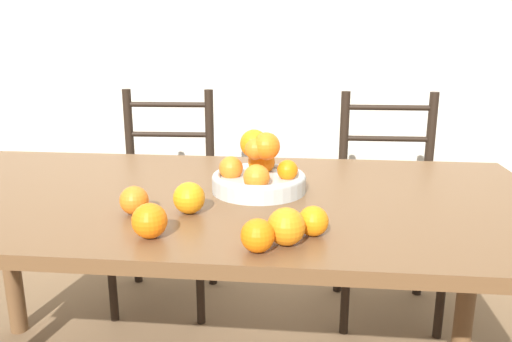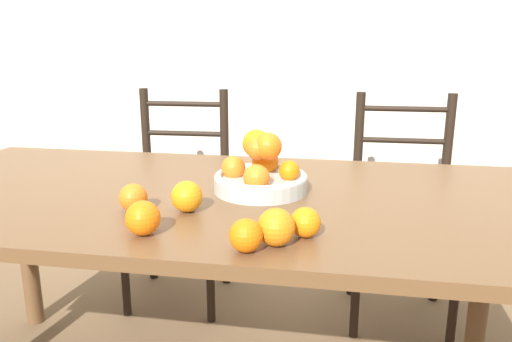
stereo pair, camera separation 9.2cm
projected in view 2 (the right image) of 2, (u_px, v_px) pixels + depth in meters
wall_back at (277, 17)px, 2.72m from camera, size 8.00×0.06×2.60m
dining_table at (208, 219)px, 1.48m from camera, size 1.95×0.93×0.75m
fruit_bowl at (261, 173)px, 1.45m from camera, size 0.27×0.27×0.18m
orange_loose_0 at (305, 222)px, 1.12m from camera, size 0.07×0.07×0.07m
orange_loose_1 at (246, 235)px, 1.04m from camera, size 0.07×0.07×0.07m
orange_loose_2 at (187, 196)px, 1.28m from camera, size 0.08×0.08×0.08m
orange_loose_3 at (276, 227)px, 1.07m from camera, size 0.08×0.08×0.08m
orange_loose_4 at (143, 218)px, 1.13m from camera, size 0.08×0.08×0.08m
orange_loose_5 at (133, 198)px, 1.28m from camera, size 0.07×0.07×0.07m
chair_left at (179, 200)px, 2.29m from camera, size 0.44×0.42×0.96m
chair_right at (402, 212)px, 2.12m from camera, size 0.43×0.41×0.96m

